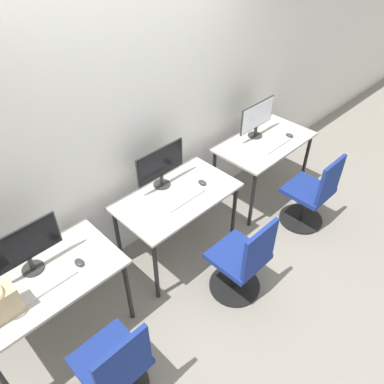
% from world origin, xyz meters
% --- Properties ---
extents(ground_plane, '(20.00, 20.00, 0.00)m').
position_xyz_m(ground_plane, '(0.00, 0.00, 0.00)').
color(ground_plane, gray).
extents(wall_back, '(12.00, 0.05, 2.80)m').
position_xyz_m(wall_back, '(0.00, 0.78, 1.40)').
color(wall_back, silver).
rests_on(wall_back, ground_plane).
extents(desk_left, '(1.14, 0.65, 0.76)m').
position_xyz_m(desk_left, '(-1.34, 0.33, 0.67)').
color(desk_left, '#BCB7AD').
rests_on(desk_left, ground_plane).
extents(monitor_left, '(0.54, 0.16, 0.41)m').
position_xyz_m(monitor_left, '(-1.34, 0.45, 0.99)').
color(monitor_left, '#2D2D2D').
rests_on(monitor_left, desk_left).
extents(keyboard_left, '(0.43, 0.15, 0.02)m').
position_xyz_m(keyboard_left, '(-1.34, 0.26, 0.77)').
color(keyboard_left, silver).
rests_on(keyboard_left, desk_left).
extents(mouse_left, '(0.06, 0.09, 0.03)m').
position_xyz_m(mouse_left, '(-1.07, 0.25, 0.77)').
color(mouse_left, '#333333').
rests_on(mouse_left, desk_left).
extents(office_chair_left, '(0.48, 0.48, 0.90)m').
position_xyz_m(office_chair_left, '(-1.28, -0.41, 0.37)').
color(office_chair_left, black).
rests_on(office_chair_left, ground_plane).
extents(desk_center, '(1.14, 0.65, 0.76)m').
position_xyz_m(desk_center, '(0.00, 0.33, 0.67)').
color(desk_center, '#BCB7AD').
rests_on(desk_center, ground_plane).
extents(monitor_center, '(0.54, 0.16, 0.41)m').
position_xyz_m(monitor_center, '(0.00, 0.54, 0.99)').
color(monitor_center, '#2D2D2D').
rests_on(monitor_center, desk_center).
extents(keyboard_center, '(0.43, 0.15, 0.02)m').
position_xyz_m(keyboard_center, '(0.00, 0.25, 0.77)').
color(keyboard_center, silver).
rests_on(keyboard_center, desk_center).
extents(mouse_center, '(0.06, 0.09, 0.03)m').
position_xyz_m(mouse_center, '(0.28, 0.28, 0.77)').
color(mouse_center, '#333333').
rests_on(mouse_center, desk_center).
extents(office_chair_center, '(0.48, 0.48, 0.90)m').
position_xyz_m(office_chair_center, '(0.07, -0.43, 0.37)').
color(office_chair_center, black).
rests_on(office_chair_center, ground_plane).
extents(desk_right, '(1.14, 0.65, 0.76)m').
position_xyz_m(desk_right, '(1.34, 0.33, 0.67)').
color(desk_right, '#BCB7AD').
rests_on(desk_right, ground_plane).
extents(monitor_right, '(0.54, 0.16, 0.41)m').
position_xyz_m(monitor_right, '(1.34, 0.47, 0.99)').
color(monitor_right, '#2D2D2D').
rests_on(monitor_right, desk_right).
extents(keyboard_right, '(0.43, 0.15, 0.02)m').
position_xyz_m(keyboard_right, '(1.34, 0.21, 0.77)').
color(keyboard_right, silver).
rests_on(keyboard_right, desk_right).
extents(mouse_right, '(0.06, 0.09, 0.03)m').
position_xyz_m(mouse_right, '(1.60, 0.19, 0.77)').
color(mouse_right, '#333333').
rests_on(mouse_right, desk_right).
extents(office_chair_right, '(0.48, 0.48, 0.90)m').
position_xyz_m(office_chair_right, '(1.30, -0.37, 0.37)').
color(office_chair_right, black).
rests_on(office_chair_right, ground_plane).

